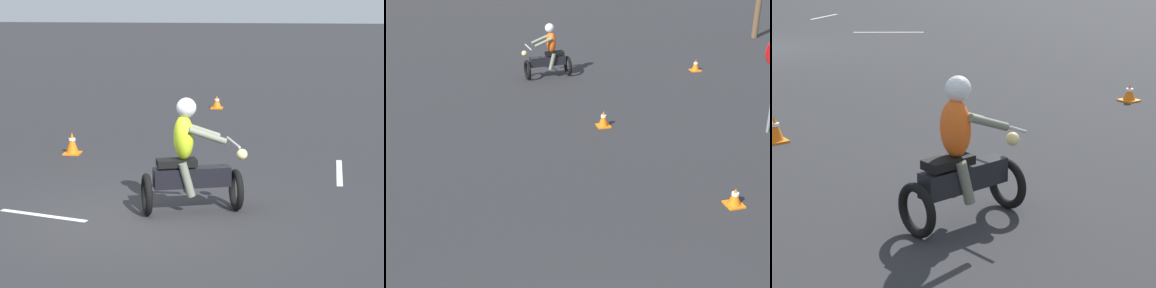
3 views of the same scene
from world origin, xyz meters
TOP-DOWN VIEW (x-y plane):
  - motorcycle_rider_background at (2.26, 12.99)m, footprint 1.54×0.76m
  - traffic_cone_mid_center at (2.71, 8.77)m, footprint 0.32×0.32m
  - traffic_cone_far_right at (-3.68, 10.02)m, footprint 0.32×0.32m
  - lane_stripe_nw at (-4.59, -0.47)m, footprint 1.79×1.29m
  - lane_stripe_sw at (-4.70, -5.17)m, footprint 1.49×0.99m

SIDE VIEW (x-z plane):
  - lane_stripe_nw at x=-4.59m, z-range 0.00..0.01m
  - lane_stripe_sw at x=-4.70m, z-range 0.00..0.01m
  - traffic_cone_far_right at x=-3.68m, z-range -0.01..0.31m
  - traffic_cone_mid_center at x=2.71m, z-range -0.01..0.39m
  - motorcycle_rider_background at x=2.26m, z-range -0.10..1.56m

